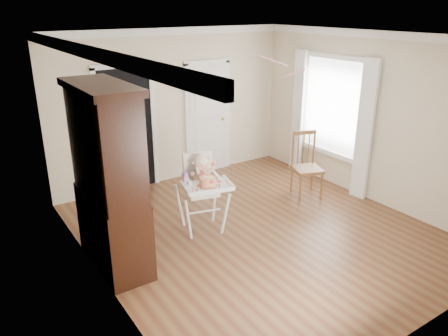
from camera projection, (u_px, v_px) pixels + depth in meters
floor at (258, 231)px, 6.29m from camera, size 5.00×5.00×0.00m
ceiling at (264, 36)px, 5.34m from camera, size 5.00×5.00×0.00m
wall_back at (173, 107)px, 7.76m from camera, size 4.50×0.00×4.50m
wall_left at (94, 176)px, 4.65m from camera, size 0.00×5.00×5.00m
wall_right at (371, 118)px, 6.99m from camera, size 0.00×5.00×5.00m
crown_molding at (264, 41)px, 5.36m from camera, size 4.50×5.00×0.12m
doorway at (127, 128)px, 7.37m from camera, size 1.06×0.05×2.22m
closet_door at (208, 120)px, 8.22m from camera, size 0.96×0.09×2.13m
window_right at (330, 113)px, 7.59m from camera, size 0.13×1.84×2.30m
high_chair at (202, 184)px, 6.08m from camera, size 0.83×0.95×1.15m
baby at (201, 173)px, 6.05m from camera, size 0.32×0.29×0.51m
cake at (207, 182)px, 5.77m from camera, size 0.28×0.28×0.13m
sippy_cup at (185, 178)px, 5.86m from camera, size 0.08×0.08×0.19m
china_cabinet at (109, 180)px, 5.12m from camera, size 0.60×1.34×2.26m
dining_chair at (306, 167)px, 7.31m from camera, size 0.57×0.57×1.09m
streamer at (273, 60)px, 6.91m from camera, size 0.26×0.44×0.15m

